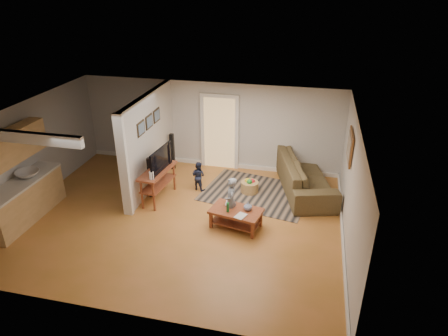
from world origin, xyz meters
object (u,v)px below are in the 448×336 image
at_px(sofa, 303,188).
at_px(toddler, 199,189).
at_px(coffee_table, 237,214).
at_px(tv_console, 158,173).
at_px(child, 231,222).
at_px(speaker_right, 172,152).
at_px(speaker_left, 150,177).
at_px(toy_basket, 250,186).

height_order(sofa, toddler, sofa).
bearing_deg(toddler, coffee_table, 148.56).
xyz_separation_m(tv_console, child, (1.98, -0.63, -0.74)).
bearing_deg(tv_console, child, -11.45).
xyz_separation_m(tv_console, speaker_right, (-0.26, 1.74, -0.20)).
height_order(tv_console, speaker_right, tv_console).
bearing_deg(tv_console, speaker_left, 166.49).
bearing_deg(coffee_table, speaker_right, 133.59).
distance_m(coffee_table, child, 0.42).
bearing_deg(speaker_right, coffee_table, -45.95).
height_order(sofa, speaker_left, speaker_left).
bearing_deg(toddler, tv_console, 57.52).
xyz_separation_m(speaker_left, toy_basket, (2.42, 0.76, -0.37)).
relative_size(toy_basket, toddler, 0.58).
distance_m(sofa, speaker_right, 3.84).
relative_size(sofa, toddler, 3.62).
distance_m(toy_basket, toddler, 1.36).
height_order(speaker_left, child, speaker_left).
distance_m(sofa, toddler, 2.79).
bearing_deg(speaker_right, tv_console, -81.16).
bearing_deg(speaker_right, child, -46.19).
bearing_deg(toy_basket, child, -97.19).
xyz_separation_m(sofa, toddler, (-2.70, -0.69, 0.00)).
xyz_separation_m(sofa, speaker_right, (-3.78, 0.34, 0.54)).
height_order(sofa, tv_console, tv_console).
xyz_separation_m(sofa, toy_basket, (-1.36, -0.54, 0.17)).
relative_size(sofa, toy_basket, 6.28).
height_order(sofa, toy_basket, sofa).
distance_m(sofa, tv_console, 3.87).
relative_size(coffee_table, toy_basket, 2.71).
bearing_deg(sofa, toddler, 88.68).
distance_m(coffee_table, speaker_right, 3.50).
relative_size(speaker_left, speaker_right, 0.98).
bearing_deg(speaker_left, toddler, 21.19).
bearing_deg(child, speaker_right, -153.00).
height_order(tv_console, speaker_left, tv_console).
height_order(coffee_table, speaker_left, speaker_left).
bearing_deg(child, toddler, -155.44).
height_order(speaker_left, toy_basket, speaker_left).
distance_m(speaker_right, child, 3.30).
bearing_deg(sofa, child, 126.91).
relative_size(tv_console, speaker_right, 1.23).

